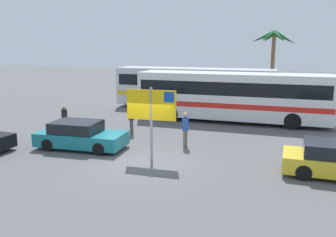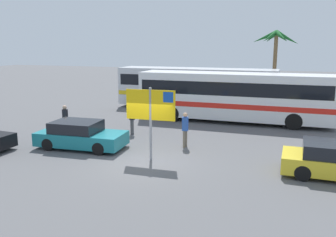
{
  "view_description": "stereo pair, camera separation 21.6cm",
  "coord_description": "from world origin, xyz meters",
  "views": [
    {
      "loc": [
        5.73,
        -13.5,
        4.97
      ],
      "look_at": [
        0.08,
        3.38,
        1.3
      ],
      "focal_mm": 38.41,
      "sensor_mm": 36.0,
      "label": 1
    },
    {
      "loc": [
        5.94,
        -13.43,
        4.97
      ],
      "look_at": [
        0.08,
        3.38,
        1.3
      ],
      "focal_mm": 38.41,
      "sensor_mm": 36.0,
      "label": 2
    }
  ],
  "objects": [
    {
      "name": "palm_tree_seaside",
      "position": [
        4.37,
        18.25,
        5.03
      ],
      "size": [
        3.85,
        3.78,
        6.16
      ],
      "color": "brown",
      "rests_on": "ground"
    },
    {
      "name": "bus_rear_coach",
      "position": [
        -1.17,
        13.64,
        1.78
      ],
      "size": [
        12.26,
        2.57,
        3.17
      ],
      "color": "silver",
      "rests_on": "ground"
    },
    {
      "name": "pedestrian_near_sign",
      "position": [
        1.1,
        2.99,
        1.03
      ],
      "size": [
        0.32,
        0.32,
        1.74
      ],
      "rotation": [
        0.0,
        0.0,
        6.07
      ],
      "color": "#706656",
      "rests_on": "ground"
    },
    {
      "name": "bus_front_coach",
      "position": [
        2.33,
        9.8,
        1.78
      ],
      "size": [
        12.26,
        2.57,
        3.17
      ],
      "color": "white",
      "rests_on": "ground"
    },
    {
      "name": "car_teal",
      "position": [
        -3.7,
        1.2,
        0.64
      ],
      "size": [
        4.38,
        2.15,
        1.32
      ],
      "rotation": [
        0.0,
        0.0,
        0.06
      ],
      "color": "#19757F",
      "rests_on": "ground"
    },
    {
      "name": "ferry_sign",
      "position": [
        0.31,
        0.57,
        2.33
      ],
      "size": [
        2.2,
        0.14,
        3.2
      ],
      "rotation": [
        0.0,
        0.0,
        0.04
      ],
      "color": "gray",
      "rests_on": "ground"
    },
    {
      "name": "pedestrian_by_bus",
      "position": [
        -2.46,
        4.51,
        1.02
      ],
      "size": [
        0.32,
        0.32,
        1.73
      ],
      "rotation": [
        0.0,
        0.0,
        3.93
      ],
      "color": "#4C4C51",
      "rests_on": "ground"
    },
    {
      "name": "pedestrian_crossing_lot",
      "position": [
        -5.85,
        3.09,
        1.0
      ],
      "size": [
        0.32,
        0.32,
        1.7
      ],
      "rotation": [
        0.0,
        0.0,
        4.34
      ],
      "color": "#2D2D33",
      "rests_on": "ground"
    },
    {
      "name": "ground",
      "position": [
        0.0,
        0.0,
        0.0
      ],
      "size": [
        120.0,
        120.0,
        0.0
      ],
      "primitive_type": "plane",
      "color": "#565659"
    }
  ]
}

